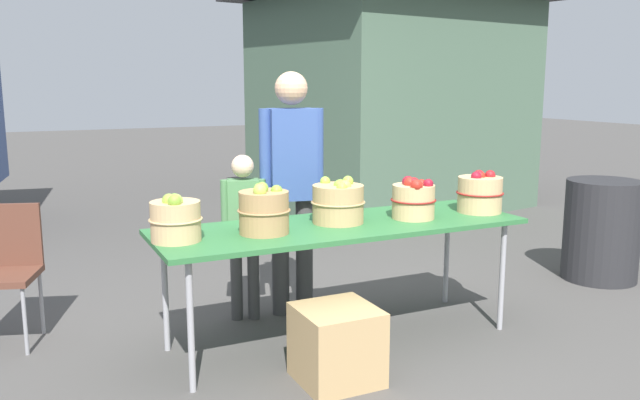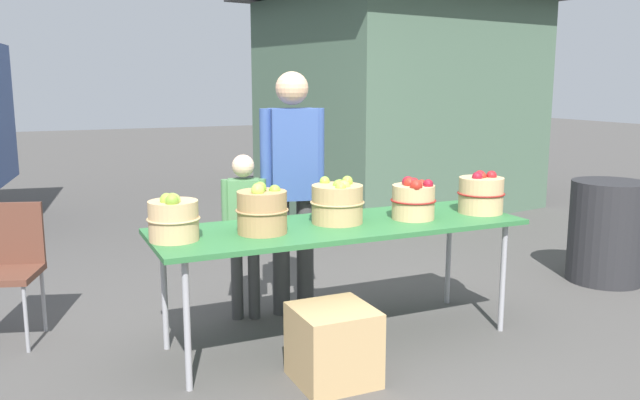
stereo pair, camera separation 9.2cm
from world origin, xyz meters
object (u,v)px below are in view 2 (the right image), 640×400
at_px(apple_basket_green_0, 173,218).
at_px(child_customer, 244,224).
at_px(apple_basket_red_0, 413,200).
at_px(apple_basket_green_2, 338,203).
at_px(produce_crate, 333,345).
at_px(trash_barrel, 607,231).
at_px(vendor_adult, 293,174).
at_px(folding_chair, 7,261).
at_px(market_table, 340,230).
at_px(apple_basket_red_1, 481,194).
at_px(apple_basket_green_1, 262,211).

bearing_deg(apple_basket_green_0, child_customer, 45.69).
bearing_deg(apple_basket_red_0, child_customer, 144.26).
distance_m(apple_basket_green_2, produce_crate, 0.91).
relative_size(trash_barrel, produce_crate, 1.99).
relative_size(vendor_adult, folding_chair, 1.95).
distance_m(child_customer, trash_barrel, 2.99).
relative_size(folding_chair, produce_crate, 2.07).
relative_size(market_table, child_customer, 2.02).
relative_size(vendor_adult, trash_barrel, 2.04).
distance_m(market_table, vendor_adult, 0.65).
bearing_deg(vendor_adult, folding_chair, 1.67).
height_order(apple_basket_green_0, child_customer, child_customer).
bearing_deg(apple_basket_red_0, folding_chair, 158.77).
height_order(apple_basket_green_2, apple_basket_red_1, apple_basket_green_2).
bearing_deg(child_customer, market_table, 142.11).
height_order(market_table, apple_basket_red_1, apple_basket_red_1).
bearing_deg(apple_basket_green_2, apple_basket_green_0, -177.50).
distance_m(vendor_adult, child_customer, 0.47).
distance_m(trash_barrel, produce_crate, 2.92).
bearing_deg(apple_basket_green_1, trash_barrel, 5.02).
relative_size(apple_basket_green_0, apple_basket_green_1, 0.95).
bearing_deg(apple_basket_green_1, produce_crate, -64.27).
bearing_deg(apple_basket_green_0, market_table, 0.27).
xyz_separation_m(market_table, vendor_adult, (-0.08, 0.58, 0.28)).
bearing_deg(produce_crate, trash_barrel, 14.80).
height_order(apple_basket_green_2, child_customer, child_customer).
height_order(market_table, folding_chair, folding_chair).
bearing_deg(apple_basket_green_2, apple_basket_red_0, -10.58).
distance_m(folding_chair, trash_barrel, 4.47).
distance_m(vendor_adult, produce_crate, 1.36).
distance_m(market_table, apple_basket_red_0, 0.52).
relative_size(apple_basket_green_2, apple_basket_red_0, 1.16).
bearing_deg(market_table, child_customer, 124.80).
relative_size(apple_basket_red_1, folding_chair, 0.36).
bearing_deg(apple_basket_green_0, trash_barrel, 3.84).
xyz_separation_m(apple_basket_green_2, produce_crate, (-0.29, -0.55, -0.67)).
relative_size(apple_basket_green_0, produce_crate, 0.71).
relative_size(apple_basket_green_0, apple_basket_red_0, 1.01).
bearing_deg(apple_basket_red_1, vendor_adult, 149.20).
bearing_deg(apple_basket_red_1, apple_basket_green_2, 173.97).
distance_m(apple_basket_green_2, child_customer, 0.74).
relative_size(apple_basket_green_0, child_customer, 0.26).
bearing_deg(trash_barrel, child_customer, 172.79).
relative_size(vendor_adult, produce_crate, 4.04).
distance_m(market_table, apple_basket_red_1, 1.03).
bearing_deg(apple_basket_green_1, folding_chair, 146.53).
distance_m(apple_basket_red_0, vendor_adult, 0.86).
distance_m(apple_basket_green_1, produce_crate, 0.86).
relative_size(apple_basket_red_1, vendor_adult, 0.19).
bearing_deg(produce_crate, apple_basket_green_2, 62.13).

